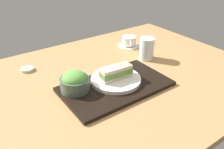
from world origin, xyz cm
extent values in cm
cube|color=tan|center=(0.00, 0.00, -1.50)|extent=(140.00, 100.00, 3.00)
cube|color=black|center=(-2.83, -7.25, 0.80)|extent=(45.08, 26.22, 1.60)
cylinder|color=white|center=(-1.23, -5.06, 2.43)|extent=(21.55, 21.55, 1.66)
cube|color=beige|center=(-4.15, -4.76, 4.02)|extent=(7.98, 5.45, 1.53)
cube|color=#669347|center=(-4.15, -4.76, 5.95)|extent=(8.14, 5.67, 2.32)
cube|color=beige|center=(-4.15, -4.76, 7.87)|extent=(7.98, 5.45, 1.53)
cube|color=beige|center=(1.70, -5.35, 3.97)|extent=(7.98, 5.45, 1.43)
cube|color=#669347|center=(1.70, -5.35, 5.97)|extent=(8.43, 5.55, 2.58)
cube|color=beige|center=(1.70, -5.35, 7.97)|extent=(7.98, 5.45, 1.43)
cylinder|color=#4C6051|center=(-18.53, -0.98, 4.34)|extent=(11.69, 11.69, 5.50)
ellipsoid|color=#5B9E42|center=(-18.53, -0.98, 7.09)|extent=(9.81, 9.81, 5.40)
cylinder|color=white|center=(30.24, 25.01, 0.40)|extent=(12.36, 12.36, 0.80)
cylinder|color=white|center=(30.24, 25.01, 3.31)|extent=(8.06, 8.06, 5.03)
cylinder|color=#382111|center=(30.24, 25.01, 5.43)|extent=(7.41, 7.41, 0.40)
torus|color=white|center=(28.05, 20.93, 3.31)|extent=(2.41, 3.57, 3.62)
cylinder|color=silver|center=(26.94, 6.51, 5.67)|extent=(7.51, 7.51, 11.34)
cylinder|color=beige|center=(-28.43, 29.51, 0.66)|extent=(6.12, 6.12, 1.31)
cube|color=silver|center=(43.85, 17.58, 0.25)|extent=(6.29, 6.44, 0.50)
ellipsoid|color=silver|center=(46.82, 20.63, 0.40)|extent=(3.39, 3.40, 0.80)
camera|label=1|loc=(-52.42, -74.67, 54.30)|focal=37.74mm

